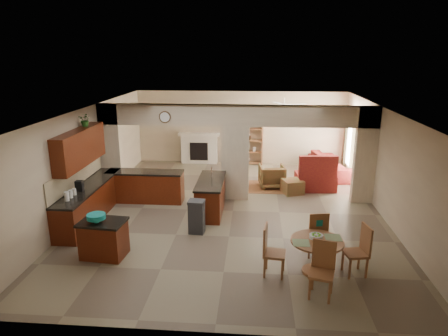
# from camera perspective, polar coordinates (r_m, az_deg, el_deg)

# --- Properties ---
(floor) EXTENTS (10.00, 10.00, 0.00)m
(floor) POSITION_cam_1_polar(r_m,az_deg,el_deg) (11.11, 1.27, -6.13)
(floor) COLOR #7A6F54
(floor) RESTS_ON ground
(ceiling) EXTENTS (10.00, 10.00, 0.00)m
(ceiling) POSITION_cam_1_polar(r_m,az_deg,el_deg) (10.37, 1.37, 8.32)
(ceiling) COLOR white
(ceiling) RESTS_ON wall_back
(wall_back) EXTENTS (8.00, 0.00, 8.00)m
(wall_back) POSITION_cam_1_polar(r_m,az_deg,el_deg) (15.52, 2.38, 5.76)
(wall_back) COLOR beige
(wall_back) RESTS_ON floor
(wall_front) EXTENTS (8.00, 0.00, 8.00)m
(wall_front) POSITION_cam_1_polar(r_m,az_deg,el_deg) (6.00, -1.46, -11.97)
(wall_front) COLOR beige
(wall_front) RESTS_ON floor
(wall_left) EXTENTS (0.00, 10.00, 10.00)m
(wall_left) POSITION_cam_1_polar(r_m,az_deg,el_deg) (11.58, -18.87, 1.21)
(wall_left) COLOR beige
(wall_left) RESTS_ON floor
(wall_right) EXTENTS (0.00, 10.00, 10.00)m
(wall_right) POSITION_cam_1_polar(r_m,az_deg,el_deg) (11.18, 22.25, 0.35)
(wall_right) COLOR beige
(wall_right) RESTS_ON floor
(partition_left_pier) EXTENTS (0.60, 0.25, 2.80)m
(partition_left_pier) POSITION_cam_1_polar(r_m,az_deg,el_deg) (12.36, -15.80, 2.40)
(partition_left_pier) COLOR beige
(partition_left_pier) RESTS_ON floor
(partition_center_pier) EXTENTS (0.80, 0.25, 2.20)m
(partition_center_pier) POSITION_cam_1_polar(r_m,az_deg,el_deg) (11.69, 1.59, 0.73)
(partition_center_pier) COLOR beige
(partition_center_pier) RESTS_ON floor
(partition_right_pier) EXTENTS (0.60, 0.25, 2.80)m
(partition_right_pier) POSITION_cam_1_polar(r_m,az_deg,el_deg) (12.02, 19.51, 1.69)
(partition_right_pier) COLOR beige
(partition_right_pier) RESTS_ON floor
(partition_header) EXTENTS (8.00, 0.25, 0.60)m
(partition_header) POSITION_cam_1_polar(r_m,az_deg,el_deg) (11.40, 1.64, 7.52)
(partition_header) COLOR beige
(partition_header) RESTS_ON partition_center_pier
(kitchen_counter) EXTENTS (2.52, 3.29, 1.48)m
(kitchen_counter) POSITION_cam_1_polar(r_m,az_deg,el_deg) (11.36, -15.48, -3.73)
(kitchen_counter) COLOR #3E1407
(kitchen_counter) RESTS_ON floor
(upper_cabinets) EXTENTS (0.35, 2.40, 0.90)m
(upper_cabinets) POSITION_cam_1_polar(r_m,az_deg,el_deg) (10.67, -19.88, 2.77)
(upper_cabinets) COLOR #3E1407
(upper_cabinets) RESTS_ON wall_left
(peninsula) EXTENTS (0.70, 1.85, 0.91)m
(peninsula) POSITION_cam_1_polar(r_m,az_deg,el_deg) (10.88, -1.91, -4.04)
(peninsula) COLOR #3E1407
(peninsula) RESTS_ON floor
(wall_clock) EXTENTS (0.34, 0.03, 0.34)m
(wall_clock) POSITION_cam_1_polar(r_m,az_deg,el_deg) (11.53, -8.45, 7.21)
(wall_clock) COLOR #4D3319
(wall_clock) RESTS_ON partition_header
(rug) EXTENTS (1.60, 1.30, 0.01)m
(rug) POSITION_cam_1_polar(r_m,az_deg,el_deg) (13.07, 7.07, -2.72)
(rug) COLOR #965B36
(rug) RESTS_ON floor
(fireplace) EXTENTS (1.60, 0.35, 1.20)m
(fireplace) POSITION_cam_1_polar(r_m,az_deg,el_deg) (15.66, -3.55, 2.90)
(fireplace) COLOR beige
(fireplace) RESTS_ON floor
(shelving_unit) EXTENTS (1.00, 0.32, 1.80)m
(shelving_unit) POSITION_cam_1_polar(r_m,az_deg,el_deg) (15.44, 3.63, 3.78)
(shelving_unit) COLOR brown
(shelving_unit) RESTS_ON floor
(window_a) EXTENTS (0.02, 0.90, 1.90)m
(window_a) POSITION_cam_1_polar(r_m,az_deg,el_deg) (13.35, 19.18, 2.23)
(window_a) COLOR white
(window_a) RESTS_ON wall_right
(window_b) EXTENTS (0.02, 0.90, 1.90)m
(window_b) POSITION_cam_1_polar(r_m,az_deg,el_deg) (14.96, 17.62, 3.82)
(window_b) COLOR white
(window_b) RESTS_ON wall_right
(glazed_door) EXTENTS (0.02, 0.70, 2.10)m
(glazed_door) POSITION_cam_1_polar(r_m,az_deg,el_deg) (14.19, 18.30, 2.48)
(glazed_door) COLOR white
(glazed_door) RESTS_ON wall_right
(drape_a_left) EXTENTS (0.10, 0.28, 2.30)m
(drape_a_left) POSITION_cam_1_polar(r_m,az_deg,el_deg) (12.78, 19.65, 1.59)
(drape_a_left) COLOR #44261B
(drape_a_left) RESTS_ON wall_right
(drape_a_right) EXTENTS (0.10, 0.28, 2.30)m
(drape_a_right) POSITION_cam_1_polar(r_m,az_deg,el_deg) (13.91, 18.43, 2.84)
(drape_a_right) COLOR #44261B
(drape_a_right) RESTS_ON wall_right
(drape_b_left) EXTENTS (0.10, 0.28, 2.30)m
(drape_b_left) POSITION_cam_1_polar(r_m,az_deg,el_deg) (14.38, 17.97, 3.31)
(drape_b_left) COLOR #44261B
(drape_b_left) RESTS_ON wall_right
(drape_b_right) EXTENTS (0.10, 0.28, 2.30)m
(drape_b_right) POSITION_cam_1_polar(r_m,az_deg,el_deg) (15.53, 17.00, 4.31)
(drape_b_right) COLOR #44261B
(drape_b_right) RESTS_ON wall_right
(ceiling_fan) EXTENTS (1.00, 1.00, 0.10)m
(ceiling_fan) POSITION_cam_1_polar(r_m,az_deg,el_deg) (13.39, 8.60, 8.92)
(ceiling_fan) COLOR white
(ceiling_fan) RESTS_ON ceiling
(kitchen_island) EXTENTS (1.00, 0.76, 0.81)m
(kitchen_island) POSITION_cam_1_polar(r_m,az_deg,el_deg) (9.01, -16.80, -9.62)
(kitchen_island) COLOR #3E1407
(kitchen_island) RESTS_ON floor
(teal_bowl) EXTENTS (0.39, 0.39, 0.18)m
(teal_bowl) POSITION_cam_1_polar(r_m,az_deg,el_deg) (8.78, -17.78, -6.85)
(teal_bowl) COLOR teal
(teal_bowl) RESTS_ON kitchen_island
(trash_can) EXTENTS (0.38, 0.33, 0.76)m
(trash_can) POSITION_cam_1_polar(r_m,az_deg,el_deg) (9.72, -3.93, -7.13)
(trash_can) COLOR #2A2A2D
(trash_can) RESTS_ON floor
(dining_table) EXTENTS (1.04, 1.04, 0.71)m
(dining_table) POSITION_cam_1_polar(r_m,az_deg,el_deg) (8.21, 13.08, -11.45)
(dining_table) COLOR brown
(dining_table) RESTS_ON floor
(fruit_bowl) EXTENTS (0.26, 0.26, 0.14)m
(fruit_bowl) POSITION_cam_1_polar(r_m,az_deg,el_deg) (8.06, 13.02, -9.60)
(fruit_bowl) COLOR #5DBA28
(fruit_bowl) RESTS_ON dining_table
(sofa) EXTENTS (2.56, 1.37, 0.71)m
(sofa) POSITION_cam_1_polar(r_m,az_deg,el_deg) (14.73, 15.06, 0.44)
(sofa) COLOR maroon
(sofa) RESTS_ON floor
(chaise) EXTENTS (1.26, 1.07, 0.47)m
(chaise) POSITION_cam_1_polar(r_m,az_deg,el_deg) (13.13, 12.88, -1.87)
(chaise) COLOR maroon
(chaise) RESTS_ON floor
(armchair) EXTENTS (0.89, 0.91, 0.73)m
(armchair) POSITION_cam_1_polar(r_m,az_deg,el_deg) (12.98, 6.86, -1.17)
(armchair) COLOR maroon
(armchair) RESTS_ON floor
(ottoman) EXTENTS (0.74, 0.74, 0.43)m
(ottoman) POSITION_cam_1_polar(r_m,az_deg,el_deg) (12.57, 9.75, -2.62)
(ottoman) COLOR maroon
(ottoman) RESTS_ON floor
(plant) EXTENTS (0.34, 0.31, 0.35)m
(plant) POSITION_cam_1_polar(r_m,az_deg,el_deg) (10.98, -19.21, 6.52)
(plant) COLOR #175216
(plant) RESTS_ON upper_cabinets
(chair_north) EXTENTS (0.49, 0.49, 1.02)m
(chair_north) POSITION_cam_1_polar(r_m,az_deg,el_deg) (8.79, 13.09, -8.94)
(chair_north) COLOR brown
(chair_north) RESTS_ON floor
(chair_east) EXTENTS (0.50, 0.50, 1.02)m
(chair_east) POSITION_cam_1_polar(r_m,az_deg,el_deg) (8.36, 18.87, -10.81)
(chair_east) COLOR brown
(chair_east) RESTS_ON floor
(chair_south) EXTENTS (0.52, 0.52, 1.02)m
(chair_south) POSITION_cam_1_polar(r_m,az_deg,el_deg) (7.53, 13.90, -13.52)
(chair_south) COLOR brown
(chair_south) RESTS_ON floor
(chair_west) EXTENTS (0.47, 0.47, 1.02)m
(chair_west) POSITION_cam_1_polar(r_m,az_deg,el_deg) (7.97, 6.64, -11.35)
(chair_west) COLOR brown
(chair_west) RESTS_ON floor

